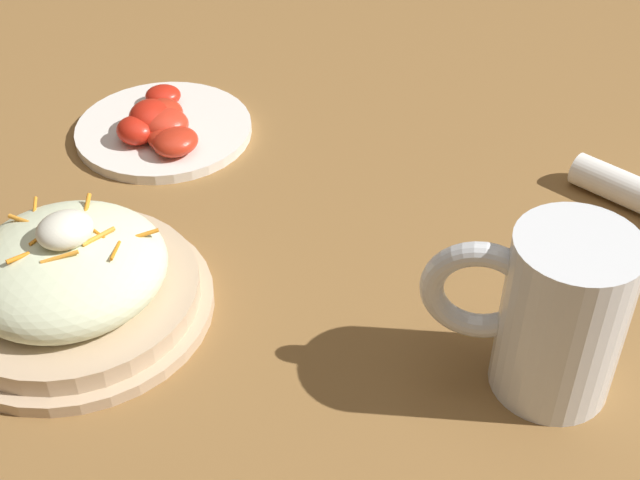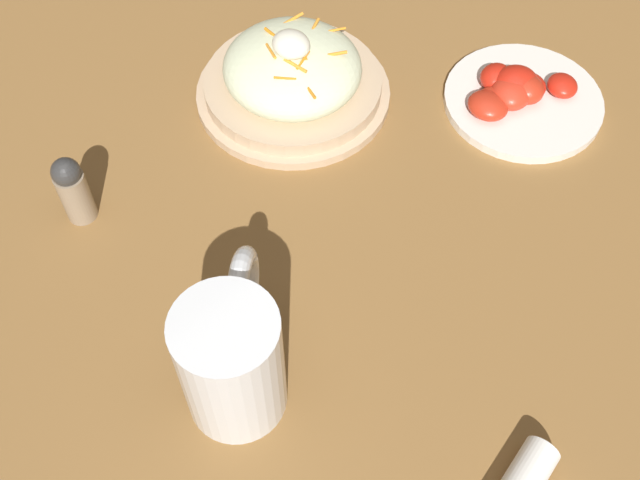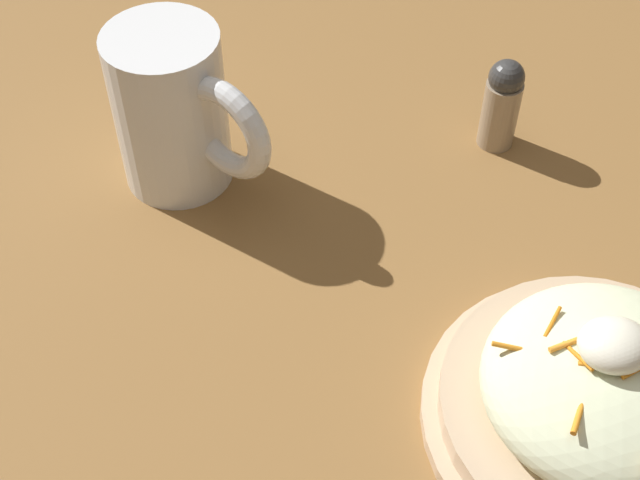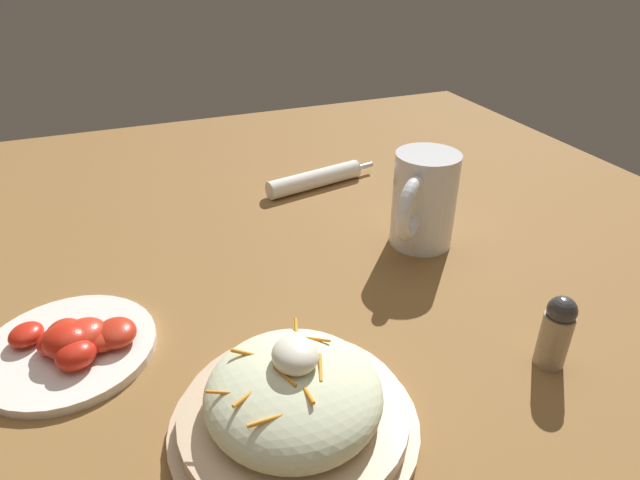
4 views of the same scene
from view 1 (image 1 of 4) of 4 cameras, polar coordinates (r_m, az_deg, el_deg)
ground_plane at (r=0.80m, az=2.51°, el=-0.27°), size 1.43×1.43×0.00m
salad_plate at (r=0.74m, az=-15.77°, el=-2.54°), size 0.23×0.23×0.10m
beer_mug at (r=0.66m, az=14.91°, el=-4.93°), size 0.12×0.13×0.14m
tomato_plate at (r=0.95m, az=-10.16°, el=7.23°), size 0.19×0.19×0.04m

